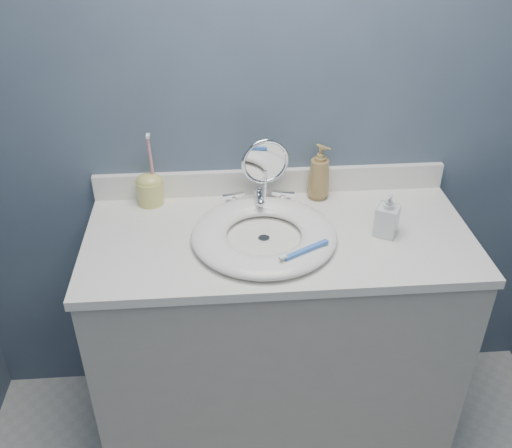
{
  "coord_description": "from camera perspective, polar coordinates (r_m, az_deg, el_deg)",
  "views": [
    {
      "loc": [
        -0.19,
        -0.5,
        1.88
      ],
      "look_at": [
        -0.07,
        0.94,
        0.94
      ],
      "focal_mm": 40.0,
      "sensor_mm": 36.0,
      "label": 1
    }
  ],
  "objects": [
    {
      "name": "makeup_mirror",
      "position": [
        1.89,
        0.92,
        5.51
      ],
      "size": [
        0.16,
        0.09,
        0.24
      ],
      "rotation": [
        0.0,
        0.0,
        0.18
      ],
      "color": "silver",
      "rests_on": "countertop"
    },
    {
      "name": "toothbrush_lying",
      "position": [
        1.65,
        4.88,
        -2.67
      ],
      "size": [
        0.16,
        0.1,
        0.02
      ],
      "rotation": [
        0.0,
        0.0,
        0.52
      ],
      "color": "#3E79DE",
      "rests_on": "basin"
    },
    {
      "name": "backsplash",
      "position": [
        2.0,
        1.48,
        4.29
      ],
      "size": [
        1.22,
        0.02,
        0.09
      ],
      "primitive_type": "cube",
      "color": "white",
      "rests_on": "countertop"
    },
    {
      "name": "soap_bottle_clear",
      "position": [
        1.8,
        13.02,
        0.98
      ],
      "size": [
        0.09,
        0.09,
        0.15
      ],
      "primitive_type": "imported",
      "rotation": [
        0.0,
        0.0,
        -0.53
      ],
      "color": "silver",
      "rests_on": "countertop"
    },
    {
      "name": "soap_bottle_amber",
      "position": [
        1.96,
        6.36,
        5.21
      ],
      "size": [
        0.11,
        0.11,
        0.2
      ],
      "primitive_type": "imported",
      "rotation": [
        0.0,
        0.0,
        0.78
      ],
      "color": "olive",
      "rests_on": "countertop"
    },
    {
      "name": "drain",
      "position": [
        1.77,
        0.8,
        -1.49
      ],
      "size": [
        0.04,
        0.04,
        0.01
      ],
      "primitive_type": "cylinder",
      "color": "silver",
      "rests_on": "countertop"
    },
    {
      "name": "back_wall",
      "position": [
        1.89,
        1.56,
        11.79
      ],
      "size": [
        2.2,
        0.02,
        2.4
      ],
      "primitive_type": "cube",
      "color": "#445167",
      "rests_on": "ground"
    },
    {
      "name": "faucet",
      "position": [
        1.92,
        0.27,
        2.41
      ],
      "size": [
        0.25,
        0.13,
        0.07
      ],
      "color": "silver",
      "rests_on": "countertop"
    },
    {
      "name": "toothbrush_holder",
      "position": [
        1.96,
        -10.56,
        3.57
      ],
      "size": [
        0.09,
        0.09,
        0.26
      ],
      "rotation": [
        0.0,
        0.0,
        -0.19
      ],
      "color": "#D2CC69",
      "rests_on": "countertop"
    },
    {
      "name": "countertop",
      "position": [
        1.81,
        2.29,
        -1.38
      ],
      "size": [
        1.22,
        0.57,
        0.03
      ],
      "primitive_type": "cube",
      "color": "white",
      "rests_on": "vanity_cabinet"
    },
    {
      "name": "basin",
      "position": [
        1.76,
        0.8,
        -1.09
      ],
      "size": [
        0.45,
        0.45,
        0.04
      ],
      "primitive_type": null,
      "color": "white",
      "rests_on": "countertop"
    },
    {
      "name": "vanity_cabinet",
      "position": [
        2.08,
        2.02,
        -11.42
      ],
      "size": [
        1.2,
        0.55,
        0.85
      ],
      "primitive_type": "cube",
      "color": "#B0ACA1",
      "rests_on": "ground"
    }
  ]
}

